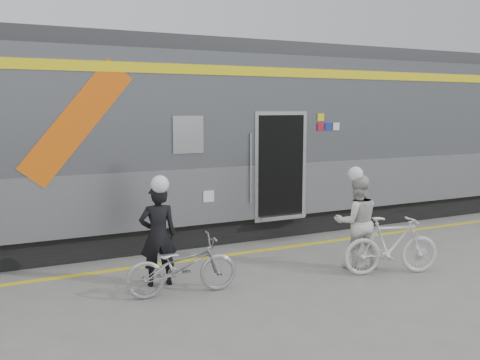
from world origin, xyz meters
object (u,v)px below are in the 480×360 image
man (158,235)px  bicycle_left (182,266)px  woman (356,222)px  bicycle_right (391,245)px

man → bicycle_left: size_ratio=0.95×
man → woman: size_ratio=0.98×
man → bicycle_right: size_ratio=0.97×
woman → man: bearing=7.1°
bicycle_left → woman: bearing=-85.4°
bicycle_left → woman: woman is taller
man → bicycle_right: man is taller
bicycle_left → woman: (3.14, -0.05, 0.37)m
bicycle_right → bicycle_left: bearing=97.3°
bicycle_left → woman: size_ratio=1.03×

